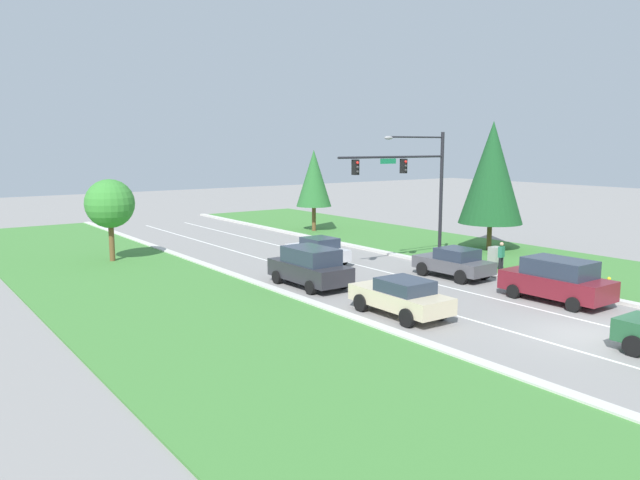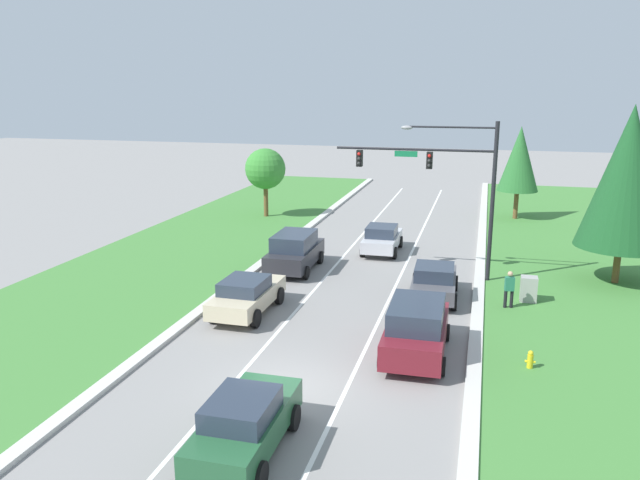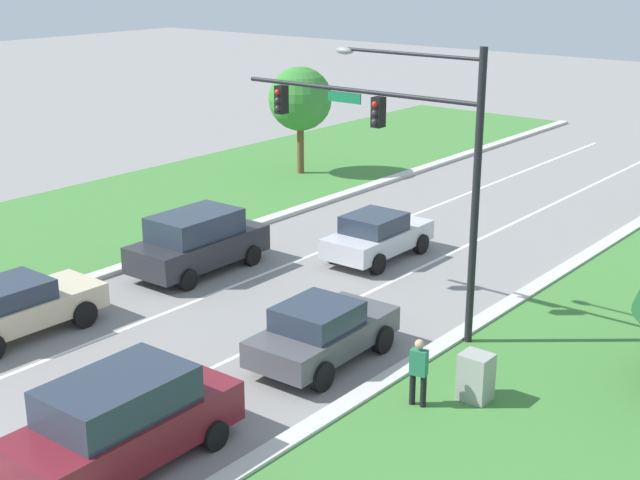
% 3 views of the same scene
% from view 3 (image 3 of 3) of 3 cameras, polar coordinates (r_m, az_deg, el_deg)
% --- Properties ---
extents(traffic_signal_mast, '(7.67, 0.41, 7.71)m').
position_cam_3_polar(traffic_signal_mast, '(23.47, 5.37, 6.31)').
color(traffic_signal_mast, black).
rests_on(traffic_signal_mast, ground_plane).
extents(silver_sedan, '(2.06, 4.25, 1.59)m').
position_cam_3_polar(silver_sedan, '(29.89, 3.68, 0.28)').
color(silver_sedan, silver).
rests_on(silver_sedan, ground_plane).
extents(champagne_sedan, '(2.09, 4.61, 1.57)m').
position_cam_3_polar(champagne_sedan, '(25.18, -18.89, -4.08)').
color(champagne_sedan, beige).
rests_on(champagne_sedan, ground_plane).
extents(burgundy_suv, '(2.29, 4.86, 1.95)m').
position_cam_3_polar(burgundy_suv, '(18.41, -12.51, -11.21)').
color(burgundy_suv, maroon).
rests_on(burgundy_suv, ground_plane).
extents(charcoal_suv, '(2.25, 4.73, 1.97)m').
position_cam_3_polar(charcoal_suv, '(28.86, -7.84, -0.08)').
color(charcoal_suv, '#28282D').
rests_on(charcoal_suv, ground_plane).
extents(graphite_sedan, '(2.19, 4.29, 1.60)m').
position_cam_3_polar(graphite_sedan, '(22.32, 0.13, -5.88)').
color(graphite_sedan, '#4C4C51').
rests_on(graphite_sedan, ground_plane).
extents(utility_cabinet, '(0.70, 0.60, 1.20)m').
position_cam_3_polar(utility_cabinet, '(20.80, 9.93, -8.72)').
color(utility_cabinet, '#9E9E99').
rests_on(utility_cabinet, ground_plane).
extents(pedestrian, '(0.42, 0.29, 1.69)m').
position_cam_3_polar(pedestrian, '(20.20, 6.33, -8.31)').
color(pedestrian, black).
rests_on(pedestrian, ground_plane).
extents(oak_near_left_tree, '(2.90, 2.90, 4.98)m').
position_cam_3_polar(oak_near_left_tree, '(40.96, -1.28, 8.99)').
color(oak_near_left_tree, brown).
rests_on(oak_near_left_tree, ground_plane).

